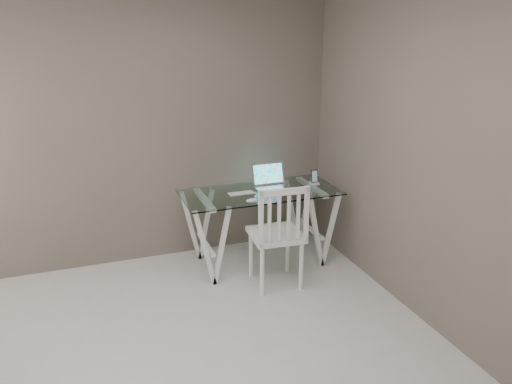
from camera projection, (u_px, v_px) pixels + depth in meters
room at (160, 137)px, 2.53m from camera, size 4.50×4.52×2.71m
desk at (260, 226)px, 4.89m from camera, size 1.50×0.70×0.75m
chair at (279, 232)px, 4.36m from camera, size 0.48×0.48×0.98m
laptop at (271, 182)px, 4.86m from camera, size 0.33×0.30×0.23m
keyboard at (241, 193)px, 4.70m from camera, size 0.26×0.11×0.01m
mouse at (252, 200)px, 4.47m from camera, size 0.11×0.06×0.03m
phone_dock at (314, 180)px, 4.98m from camera, size 0.08×0.08×0.14m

